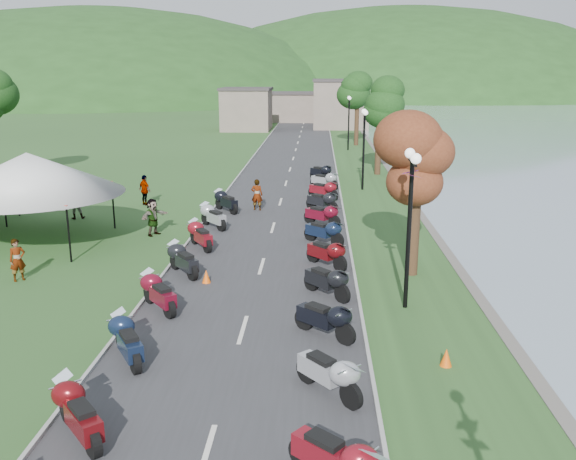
{
  "coord_description": "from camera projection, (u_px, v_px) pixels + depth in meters",
  "views": [
    {
      "loc": [
        2.14,
        -0.47,
        7.39
      ],
      "look_at": [
        1.0,
        22.71,
        1.3
      ],
      "focal_mm": 38.0,
      "sensor_mm": 36.0,
      "label": 1
    }
  ],
  "objects": [
    {
      "name": "road",
      "position": [
        286.0,
        183.0,
        41.08
      ],
      "size": [
        7.0,
        120.0,
        0.02
      ],
      "primitive_type": "cube",
      "color": "#363639",
      "rests_on": "ground"
    },
    {
      "name": "hills_backdrop",
      "position": [
        312.0,
        94.0,
        195.65
      ],
      "size": [
        360.0,
        120.0,
        76.0
      ],
      "primitive_type": null,
      "color": "#285621",
      "rests_on": "ground"
    },
    {
      "name": "far_building",
      "position": [
        289.0,
        107.0,
        84.01
      ],
      "size": [
        18.0,
        16.0,
        5.0
      ],
      "primitive_type": "cube",
      "color": "gray",
      "rests_on": "ground"
    },
    {
      "name": "moto_row_left",
      "position": [
        104.0,
        374.0,
        14.15
      ],
      "size": [
        2.6,
        40.76,
        1.1
      ],
      "primitive_type": null,
      "color": "#331411",
      "rests_on": "ground"
    },
    {
      "name": "moto_row_right",
      "position": [
        324.0,
        242.0,
        25.1
      ],
      "size": [
        2.6,
        37.89,
        1.1
      ],
      "primitive_type": null,
      "color": "#331411",
      "rests_on": "ground"
    },
    {
      "name": "vendor_tent_main",
      "position": [
        31.0,
        198.0,
        26.47
      ],
      "size": [
        5.35,
        5.35,
        4.0
      ],
      "primitive_type": null,
      "color": "silver",
      "rests_on": "ground"
    },
    {
      "name": "tree_lakeside",
      "position": [
        416.0,
        188.0,
        21.94
      ],
      "size": [
        2.37,
        2.37,
        6.58
      ],
      "primitive_type": null,
      "color": "#1F4C19",
      "rests_on": "ground"
    },
    {
      "name": "pedestrian_a",
      "position": [
        20.0,
        280.0,
        22.12
      ],
      "size": [
        0.7,
        0.69,
        1.56
      ],
      "primitive_type": "imported",
      "rotation": [
        0.0,
        0.0,
        0.75
      ],
      "color": "slate",
      "rests_on": "ground"
    },
    {
      "name": "pedestrian_b",
      "position": [
        76.0,
        218.0,
        31.39
      ],
      "size": [
        0.98,
        0.73,
        1.8
      ],
      "primitive_type": "imported",
      "rotation": [
        0.0,
        0.0,
        3.46
      ],
      "color": "slate",
      "rests_on": "ground"
    }
  ]
}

